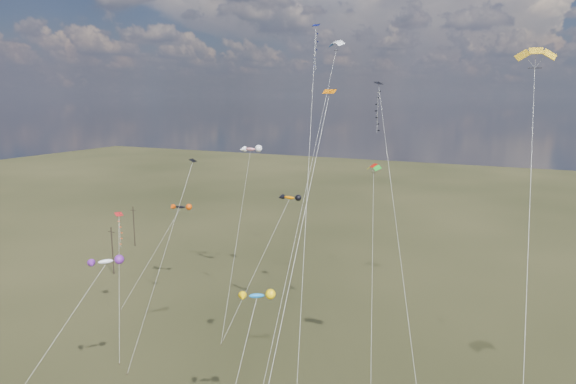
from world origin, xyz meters
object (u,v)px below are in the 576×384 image
at_px(parafoil_yellow, 536,53).
at_px(novelty_black_orange, 180,207).
at_px(utility_pole_far, 134,226).
at_px(utility_pole_near, 112,250).
at_px(diamond_black_high, 380,123).

height_order(parafoil_yellow, novelty_black_orange, parafoil_yellow).
bearing_deg(parafoil_yellow, utility_pole_far, 154.47).
bearing_deg(utility_pole_far, novelty_black_orange, -33.25).
relative_size(utility_pole_far, novelty_black_orange, 0.59).
xyz_separation_m(parafoil_yellow, novelty_black_orange, (-46.08, 17.90, -19.28)).
bearing_deg(parafoil_yellow, utility_pole_near, 162.70).
xyz_separation_m(utility_pole_near, diamond_black_high, (46.01, -5.07, 22.19)).
bearing_deg(parafoil_yellow, novelty_black_orange, 158.77).
xyz_separation_m(utility_pole_near, novelty_black_orange, (15.12, -1.16, 8.93)).
xyz_separation_m(utility_pole_far, diamond_black_high, (54.01, -19.07, 22.19)).
bearing_deg(diamond_black_high, novelty_black_orange, 172.77).
bearing_deg(diamond_black_high, parafoil_yellow, -42.62).
bearing_deg(parafoil_yellow, diamond_black_high, 137.38).
xyz_separation_m(diamond_black_high, parafoil_yellow, (15.20, -13.98, 6.02)).
bearing_deg(novelty_black_orange, utility_pole_far, 146.75).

